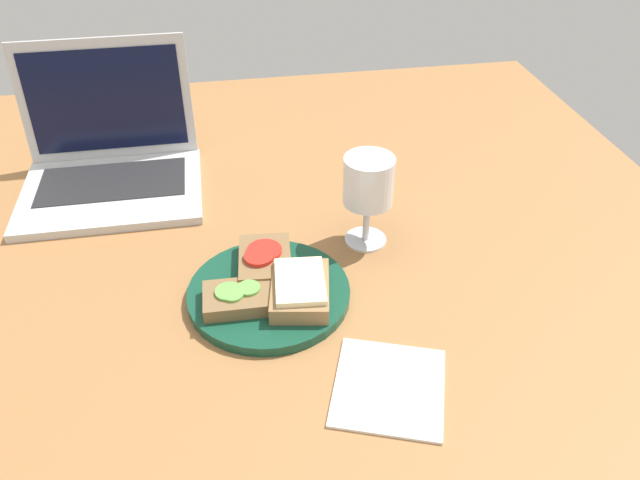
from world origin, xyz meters
The scene contains 8 objects.
wooden_table centered at (0.00, 0.00, 1.50)cm, with size 140.00×140.00×3.00cm, color #9E6B3D.
plate centered at (-1.51, -7.97, 3.74)cm, with size 22.45×22.45×1.48cm, color #144733.
sandwich_with_cucumber centered at (-5.64, -10.27, 5.58)cm, with size 9.63×6.62×2.37cm.
sandwich_with_cheese centered at (2.55, -10.38, 6.01)cm, with size 9.50×12.08×3.24cm.
sandwich_with_tomato centered at (-1.50, -3.25, 5.78)cm, with size 8.16×10.90×2.89cm.
wine_glass centered at (14.70, 2.52, 13.08)cm, with size 7.50×7.50×14.55cm.
laptop centered at (-25.21, 27.34, 7.77)cm, with size 30.19×26.06×22.71cm.
napkin centered at (10.72, -26.43, 3.20)cm, with size 12.84×13.67×0.40cm, color white.
Camera 1 is at (-5.71, -72.78, 61.26)cm, focal length 35.00 mm.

